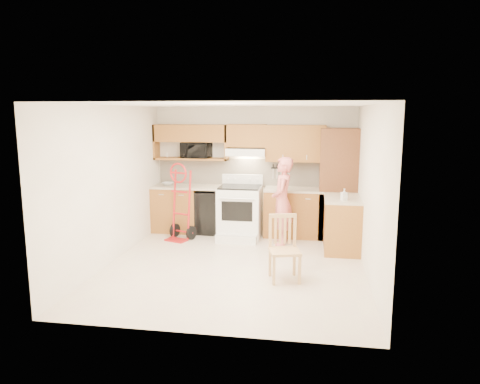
% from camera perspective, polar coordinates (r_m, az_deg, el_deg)
% --- Properties ---
extents(floor, '(4.00, 4.50, 0.02)m').
position_cam_1_polar(floor, '(7.23, -0.64, -9.38)').
color(floor, beige).
rests_on(floor, ground).
extents(ceiling, '(4.00, 4.50, 0.02)m').
position_cam_1_polar(ceiling, '(6.82, -0.69, 11.01)').
color(ceiling, white).
rests_on(ceiling, ground).
extents(wall_back, '(4.00, 0.02, 2.50)m').
position_cam_1_polar(wall_back, '(9.13, 1.78, 2.82)').
color(wall_back, white).
rests_on(wall_back, ground).
extents(wall_front, '(4.00, 0.02, 2.50)m').
position_cam_1_polar(wall_front, '(4.75, -5.37, -3.92)').
color(wall_front, white).
rests_on(wall_front, ground).
extents(wall_left, '(0.02, 4.50, 2.50)m').
position_cam_1_polar(wall_left, '(7.52, -15.93, 0.90)').
color(wall_left, white).
rests_on(wall_left, ground).
extents(wall_right, '(0.02, 4.50, 2.50)m').
position_cam_1_polar(wall_right, '(6.87, 16.10, 0.05)').
color(wall_right, white).
rests_on(wall_right, ground).
extents(backsplash, '(3.92, 0.03, 0.55)m').
position_cam_1_polar(backsplash, '(9.11, 1.75, 2.49)').
color(backsplash, beige).
rests_on(backsplash, wall_back).
extents(lower_cab_left, '(0.90, 0.60, 0.90)m').
position_cam_1_polar(lower_cab_left, '(9.29, -8.03, -2.15)').
color(lower_cab_left, brown).
rests_on(lower_cab_left, ground).
extents(dishwasher, '(0.60, 0.60, 0.85)m').
position_cam_1_polar(dishwasher, '(9.10, -3.51, -2.48)').
color(dishwasher, black).
rests_on(dishwasher, ground).
extents(lower_cab_right, '(1.14, 0.60, 0.90)m').
position_cam_1_polar(lower_cab_right, '(8.89, 6.80, -2.68)').
color(lower_cab_right, brown).
rests_on(lower_cab_right, ground).
extents(countertop_left, '(1.50, 0.63, 0.04)m').
position_cam_1_polar(countertop_left, '(9.12, -6.30, 0.66)').
color(countertop_left, beige).
rests_on(countertop_left, lower_cab_left).
extents(countertop_right, '(1.14, 0.63, 0.04)m').
position_cam_1_polar(countertop_right, '(8.80, 6.87, 0.31)').
color(countertop_right, beige).
rests_on(countertop_right, lower_cab_right).
extents(cab_return_right, '(0.60, 1.00, 0.90)m').
position_cam_1_polar(cab_return_right, '(8.12, 12.71, -4.07)').
color(cab_return_right, brown).
rests_on(cab_return_right, ground).
extents(countertop_return, '(0.63, 1.00, 0.04)m').
position_cam_1_polar(countertop_return, '(8.02, 12.84, -0.81)').
color(countertop_return, beige).
rests_on(countertop_return, cab_return_right).
extents(pantry_tall, '(0.70, 0.60, 2.10)m').
position_cam_1_polar(pantry_tall, '(8.78, 12.24, 1.00)').
color(pantry_tall, '#552D17').
rests_on(pantry_tall, ground).
extents(upper_cab_left, '(1.50, 0.33, 0.34)m').
position_cam_1_polar(upper_cab_left, '(9.14, -6.20, 7.37)').
color(upper_cab_left, brown).
rests_on(upper_cab_left, wall_back).
extents(upper_shelf_mw, '(1.50, 0.33, 0.04)m').
position_cam_1_polar(upper_shelf_mw, '(9.18, -6.14, 4.19)').
color(upper_shelf_mw, brown).
rests_on(upper_shelf_mw, wall_back).
extents(upper_cab_center, '(0.76, 0.33, 0.44)m').
position_cam_1_polar(upper_cab_center, '(8.91, 0.88, 7.10)').
color(upper_cab_center, brown).
rests_on(upper_cab_center, wall_back).
extents(upper_cab_right, '(1.14, 0.33, 0.70)m').
position_cam_1_polar(upper_cab_right, '(8.83, 7.02, 6.09)').
color(upper_cab_right, brown).
rests_on(upper_cab_right, wall_back).
extents(range_hood, '(0.76, 0.46, 0.14)m').
position_cam_1_polar(range_hood, '(8.87, 0.81, 5.08)').
color(range_hood, white).
rests_on(range_hood, wall_back).
extents(knife_strip, '(0.40, 0.05, 0.29)m').
position_cam_1_polar(knife_strip, '(9.02, 5.20, 2.63)').
color(knife_strip, black).
rests_on(knife_strip, backsplash).
extents(microwave, '(0.60, 0.43, 0.31)m').
position_cam_1_polar(microwave, '(9.13, -5.53, 5.29)').
color(microwave, black).
rests_on(microwave, upper_shelf_mw).
extents(range, '(0.80, 1.06, 1.18)m').
position_cam_1_polar(range, '(8.65, -0.08, -1.99)').
color(range, white).
rests_on(range, ground).
extents(person, '(0.39, 0.59, 1.60)m').
position_cam_1_polar(person, '(8.24, 5.35, -1.15)').
color(person, '#DC6D6A').
rests_on(person, ground).
extents(hand_truck, '(0.65, 0.63, 1.32)m').
position_cam_1_polar(hand_truck, '(8.59, -7.69, -1.69)').
color(hand_truck, red).
rests_on(hand_truck, ground).
extents(dining_chair, '(0.52, 0.55, 0.94)m').
position_cam_1_polar(dining_chair, '(6.54, 5.65, -7.13)').
color(dining_chair, tan).
rests_on(dining_chair, ground).
extents(soap_bottle, '(0.12, 0.12, 0.19)m').
position_cam_1_polar(soap_bottle, '(7.77, 12.98, -0.29)').
color(soap_bottle, white).
rests_on(soap_bottle, countertop_return).
extents(bowl, '(0.25, 0.25, 0.06)m').
position_cam_1_polar(bowl, '(9.25, -9.11, 1.03)').
color(bowl, white).
rests_on(bowl, countertop_left).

